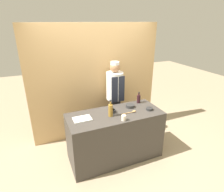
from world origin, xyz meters
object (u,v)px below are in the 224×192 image
at_px(bottle_wine, 139,99).
at_px(bottle_vinegar, 111,110).
at_px(sauce_bowl_yellow, 112,111).
at_px(wooden_spoon, 131,112).
at_px(sauce_bowl_purple, 149,109).
at_px(cup_cream, 124,118).
at_px(chef_center, 115,98).
at_px(cutting_board, 82,119).
at_px(sauce_bowl_white, 130,106).

height_order(bottle_wine, bottle_vinegar, bottle_vinegar).
distance_m(sauce_bowl_yellow, wooden_spoon, 0.34).
bearing_deg(sauce_bowl_purple, wooden_spoon, 175.42).
relative_size(bottle_vinegar, wooden_spoon, 1.02).
xyz_separation_m(cup_cream, wooden_spoon, (0.24, 0.19, -0.03)).
bearing_deg(sauce_bowl_yellow, wooden_spoon, -25.88).
distance_m(bottle_vinegar, chef_center, 0.82).
relative_size(cutting_board, bottle_vinegar, 1.00).
bearing_deg(sauce_bowl_purple, sauce_bowl_white, 138.28).
distance_m(bottle_wine, chef_center, 0.54).
distance_m(sauce_bowl_yellow, cutting_board, 0.55).
bearing_deg(chef_center, cutting_board, -143.63).
height_order(cup_cream, chef_center, chef_center).
distance_m(cup_cream, wooden_spoon, 0.31).
distance_m(wooden_spoon, chef_center, 0.74).
relative_size(sauce_bowl_white, bottle_wine, 0.73).
relative_size(sauce_bowl_yellow, bottle_vinegar, 0.45).
relative_size(bottle_vinegar, cup_cream, 3.13).
relative_size(sauce_bowl_yellow, cup_cream, 1.40).
relative_size(sauce_bowl_white, wooden_spoon, 0.56).
xyz_separation_m(bottle_vinegar, chef_center, (0.40, 0.71, -0.12)).
height_order(cutting_board, wooden_spoon, wooden_spoon).
distance_m(sauce_bowl_purple, chef_center, 0.85).
distance_m(cutting_board, wooden_spoon, 0.86).
bearing_deg(bottle_wine, bottle_vinegar, -157.80).
relative_size(bottle_wine, cup_cream, 2.37).
relative_size(sauce_bowl_purple, chef_center, 0.07).
bearing_deg(chef_center, wooden_spoon, -91.08).
height_order(sauce_bowl_white, wooden_spoon, sauce_bowl_white).
xyz_separation_m(sauce_bowl_white, bottle_wine, (0.25, 0.11, 0.06)).
bearing_deg(cup_cream, wooden_spoon, 38.24).
xyz_separation_m(cutting_board, chef_center, (0.87, 0.64, -0.01)).
bearing_deg(wooden_spoon, bottle_wine, 43.56).
xyz_separation_m(cup_cream, chef_center, (0.26, 0.94, -0.05)).
relative_size(sauce_bowl_purple, bottle_wine, 0.57).
height_order(bottle_vinegar, wooden_spoon, bottle_vinegar).
bearing_deg(sauce_bowl_white, bottle_wine, 24.52).
xyz_separation_m(sauce_bowl_yellow, wooden_spoon, (0.31, -0.15, -0.02)).
bearing_deg(wooden_spoon, cup_cream, -141.76).
bearing_deg(cutting_board, chef_center, 36.37).
bearing_deg(sauce_bowl_white, sauce_bowl_purple, -41.72).
bearing_deg(sauce_bowl_yellow, sauce_bowl_purple, -14.87).
height_order(wooden_spoon, chef_center, chef_center).
relative_size(cup_cream, chef_center, 0.06).
distance_m(cutting_board, bottle_vinegar, 0.49).
height_order(sauce_bowl_yellow, cutting_board, sauce_bowl_yellow).
relative_size(sauce_bowl_yellow, wooden_spoon, 0.46).
distance_m(sauce_bowl_yellow, chef_center, 0.68).
height_order(sauce_bowl_yellow, wooden_spoon, sauce_bowl_yellow).
relative_size(sauce_bowl_yellow, bottle_wine, 0.59).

